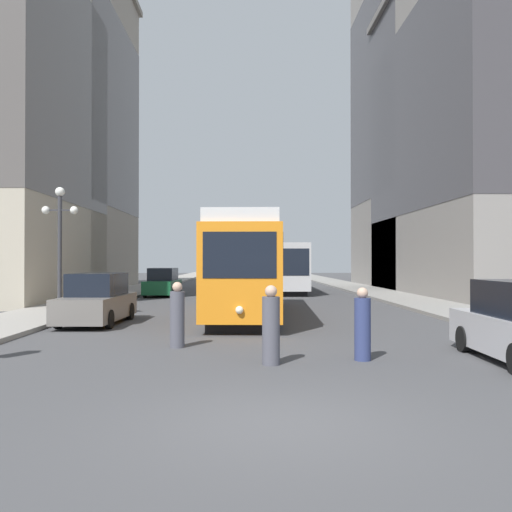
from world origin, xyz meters
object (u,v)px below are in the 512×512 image
(pedestrian_on_sidewalk, at_px, (363,326))
(pedestrian_crossing_far, at_px, (177,317))
(pedestrian_crossing_near, at_px, (271,328))
(parked_car_left_near, at_px, (163,283))
(parked_car_left_mid, at_px, (97,300))
(streetcar, at_px, (249,265))
(transit_bus, at_px, (286,265))
(lamp_post_left_near, at_px, (60,230))

(pedestrian_on_sidewalk, bearing_deg, pedestrian_crossing_far, 92.25)
(pedestrian_crossing_near, relative_size, pedestrian_on_sidewalk, 1.04)
(pedestrian_crossing_far, bearing_deg, parked_car_left_near, -71.33)
(parked_car_left_mid, bearing_deg, pedestrian_crossing_near, -51.86)
(parked_car_left_near, distance_m, pedestrian_crossing_far, 21.66)
(streetcar, bearing_deg, pedestrian_crossing_far, -99.79)
(transit_bus, bearing_deg, parked_car_left_near, -148.31)
(streetcar, relative_size, lamp_post_left_near, 2.69)
(transit_bus, relative_size, pedestrian_on_sidewalk, 7.56)
(parked_car_left_near, xyz_separation_m, pedestrian_crossing_far, (3.57, -21.36, -0.05))
(lamp_post_left_near, bearing_deg, pedestrian_on_sidewalk, -42.73)
(streetcar, height_order, transit_bus, streetcar)
(pedestrian_crossing_near, xyz_separation_m, pedestrian_crossing_far, (-2.34, 2.44, -0.01))
(streetcar, height_order, parked_car_left_near, streetcar)
(pedestrian_crossing_far, relative_size, pedestrian_on_sidewalk, 1.03)
(parked_car_left_near, relative_size, pedestrian_crossing_far, 2.68)
(streetcar, bearing_deg, parked_car_left_mid, -147.81)
(transit_bus, xyz_separation_m, pedestrian_crossing_near, (-2.45, -28.72, -1.14))
(pedestrian_crossing_far, height_order, lamp_post_left_near, lamp_post_left_near)
(transit_bus, bearing_deg, parked_car_left_mid, -110.74)
(parked_car_left_near, xyz_separation_m, pedestrian_on_sidewalk, (8.01, -23.32, -0.07))
(parked_car_left_mid, bearing_deg, transit_bus, 69.75)
(transit_bus, distance_m, pedestrian_on_sidewalk, 28.26)
(parked_car_left_mid, height_order, pedestrian_crossing_near, parked_car_left_mid)
(pedestrian_crossing_near, height_order, pedestrian_on_sidewalk, pedestrian_crossing_near)
(transit_bus, distance_m, lamp_post_left_near, 21.72)
(transit_bus, xyz_separation_m, parked_car_left_mid, (-8.35, -20.72, -1.10))
(streetcar, relative_size, pedestrian_crossing_far, 7.88)
(lamp_post_left_near, bearing_deg, transit_bus, 61.77)
(pedestrian_crossing_far, bearing_deg, streetcar, -93.31)
(pedestrian_crossing_far, xyz_separation_m, lamp_post_left_near, (-5.47, 7.19, 2.67))
(pedestrian_crossing_far, bearing_deg, pedestrian_on_sidewalk, 165.39)
(streetcar, xyz_separation_m, parked_car_left_near, (-5.49, 12.71, -1.26))
(parked_car_left_mid, bearing_deg, pedestrian_on_sidewalk, -41.50)
(streetcar, xyz_separation_m, pedestrian_crossing_far, (-1.92, -8.66, -1.30))
(parked_car_left_near, bearing_deg, pedestrian_on_sidewalk, -68.95)
(parked_car_left_mid, bearing_deg, streetcar, 31.16)
(transit_bus, height_order, pedestrian_on_sidewalk, transit_bus)
(parked_car_left_mid, height_order, lamp_post_left_near, lamp_post_left_near)
(pedestrian_on_sidewalk, bearing_deg, parked_car_left_mid, 72.87)
(transit_bus, bearing_deg, pedestrian_crossing_near, -93.67)
(streetcar, bearing_deg, lamp_post_left_near, -166.09)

